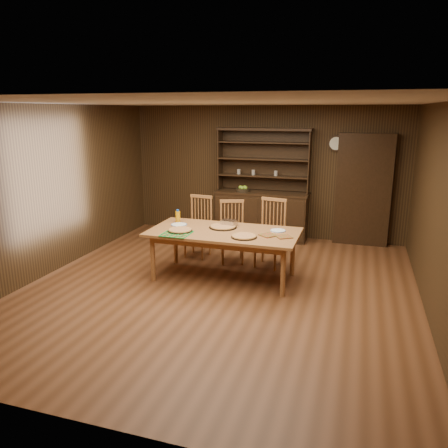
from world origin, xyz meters
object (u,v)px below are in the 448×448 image
(juice_bottle, at_px, (178,216))
(chair_center, at_px, (232,229))
(china_hutch, at_px, (262,209))
(chair_left, at_px, (199,224))
(chair_right, at_px, (271,230))
(dining_table, at_px, (224,235))

(juice_bottle, bearing_deg, chair_center, 34.12)
(china_hutch, height_order, chair_left, china_hutch)
(chair_left, xyz_separation_m, chair_right, (1.31, -0.13, 0.03))
(chair_center, bearing_deg, dining_table, -101.45)
(dining_table, xyz_separation_m, chair_left, (-0.75, 0.93, -0.12))
(dining_table, relative_size, juice_bottle, 10.86)
(chair_center, height_order, juice_bottle, chair_center)
(juice_bottle, bearing_deg, dining_table, -19.03)
(dining_table, relative_size, chair_left, 2.09)
(china_hutch, xyz_separation_m, chair_center, (-0.17, -1.51, -0.04))
(chair_left, relative_size, chair_center, 1.02)
(chair_right, relative_size, juice_bottle, 5.43)
(dining_table, xyz_separation_m, chair_center, (-0.11, 0.82, -0.13))
(chair_left, xyz_separation_m, chair_center, (0.63, -0.11, -0.01))
(china_hutch, bearing_deg, dining_table, -91.47)
(dining_table, bearing_deg, chair_right, 55.28)
(dining_table, xyz_separation_m, juice_bottle, (-0.87, 0.30, 0.16))
(dining_table, height_order, juice_bottle, juice_bottle)
(china_hutch, height_order, juice_bottle, china_hutch)
(china_hutch, xyz_separation_m, chair_right, (0.50, -1.52, -0.00))
(chair_left, bearing_deg, china_hutch, 65.64)
(dining_table, bearing_deg, juice_bottle, 160.97)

